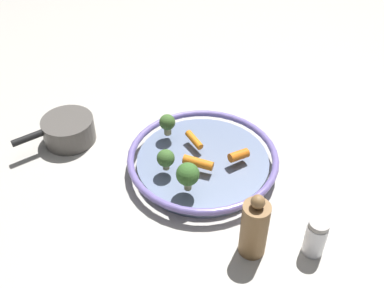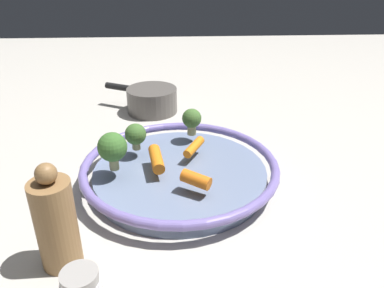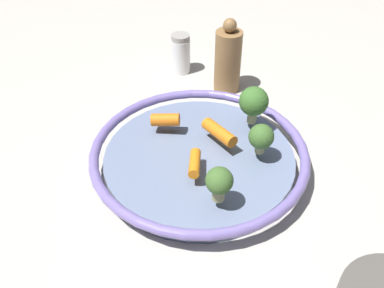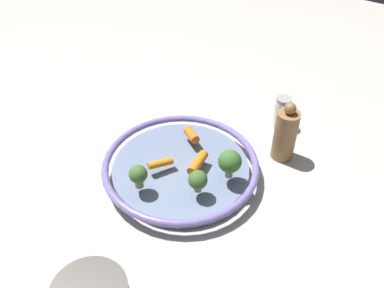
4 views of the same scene
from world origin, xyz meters
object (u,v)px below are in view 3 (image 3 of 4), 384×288
at_px(baby_carrot_right, 219,132).
at_px(serving_bowl, 199,157).
at_px(baby_carrot_center, 195,163).
at_px(baby_carrot_near_rim, 165,120).
at_px(broccoli_floret_edge, 219,182).
at_px(salt_shaker, 181,54).
at_px(pepper_mill, 228,60).
at_px(broccoli_floret_small, 261,137).
at_px(broccoli_floret_mid, 254,102).

bearing_deg(baby_carrot_right, serving_bowl, 11.51).
distance_m(baby_carrot_center, baby_carrot_near_rim, 0.11).
distance_m(baby_carrot_right, broccoli_floret_edge, 0.13).
xyz_separation_m(serving_bowl, baby_carrot_right, (-0.04, -0.01, 0.03)).
distance_m(baby_carrot_near_rim, broccoli_floret_edge, 0.18).
relative_size(broccoli_floret_edge, salt_shaker, 0.63).
bearing_deg(salt_shaker, broccoli_floret_edge, 71.60).
bearing_deg(broccoli_floret_edge, pepper_mill, -122.23).
bearing_deg(broccoli_floret_small, broccoli_floret_edge, 28.66).
xyz_separation_m(baby_carrot_center, broccoli_floret_small, (-0.10, 0.01, 0.02)).
bearing_deg(baby_carrot_center, serving_bowl, -126.09).
distance_m(serving_bowl, broccoli_floret_mid, 0.12).
relative_size(broccoli_floret_mid, salt_shaker, 0.78).
xyz_separation_m(baby_carrot_near_rim, broccoli_floret_mid, (-0.13, 0.06, 0.03)).
distance_m(serving_bowl, broccoli_floret_edge, 0.12).
distance_m(baby_carrot_right, pepper_mill, 0.21).
bearing_deg(broccoli_floret_edge, broccoli_floret_small, -151.34).
relative_size(serving_bowl, salt_shaker, 4.07).
height_order(baby_carrot_near_rim, broccoli_floret_mid, broccoli_floret_mid).
bearing_deg(broccoli_floret_mid, broccoli_floret_small, 66.18).
height_order(serving_bowl, baby_carrot_near_rim, baby_carrot_near_rim).
xyz_separation_m(baby_carrot_right, broccoli_floret_small, (-0.04, 0.06, 0.02)).
relative_size(baby_carrot_center, salt_shaker, 0.65).
distance_m(serving_bowl, baby_carrot_right, 0.05).
xyz_separation_m(baby_carrot_center, baby_carrot_near_rim, (-0.00, -0.11, 0.00)).
bearing_deg(broccoli_floret_small, salt_shaker, -94.69).
bearing_deg(baby_carrot_near_rim, broccoli_floret_small, 128.70).
bearing_deg(baby_carrot_center, baby_carrot_near_rim, -91.68).
bearing_deg(pepper_mill, broccoli_floret_edge, 57.77).
height_order(baby_carrot_near_rim, salt_shaker, salt_shaker).
xyz_separation_m(baby_carrot_center, salt_shaker, (-0.13, -0.32, -0.01)).
relative_size(baby_carrot_right, broccoli_floret_edge, 1.26).
bearing_deg(broccoli_floret_small, pepper_mill, -108.83).
distance_m(broccoli_floret_small, salt_shaker, 0.34).
relative_size(baby_carrot_right, pepper_mill, 0.45).
xyz_separation_m(baby_carrot_right, broccoli_floret_mid, (-0.07, -0.01, 0.03)).
bearing_deg(broccoli_floret_mid, salt_shaker, -89.34).
bearing_deg(pepper_mill, serving_bowl, 49.55).
relative_size(broccoli_floret_small, pepper_mill, 0.33).
relative_size(baby_carrot_center, broccoli_floret_edge, 1.03).
relative_size(baby_carrot_near_rim, salt_shaker, 0.55).
height_order(broccoli_floret_small, broccoli_floret_mid, broccoli_floret_mid).
height_order(serving_bowl, pepper_mill, pepper_mill).
height_order(baby_carrot_right, pepper_mill, pepper_mill).
distance_m(broccoli_floret_mid, salt_shaker, 0.27).
bearing_deg(broccoli_floret_mid, pepper_mill, -106.62).
bearing_deg(baby_carrot_near_rim, broccoli_floret_edge, 89.11).
xyz_separation_m(baby_carrot_near_rim, salt_shaker, (-0.13, -0.21, -0.01)).
relative_size(serving_bowl, baby_carrot_near_rim, 7.41).
bearing_deg(serving_bowl, baby_carrot_right, -168.49).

